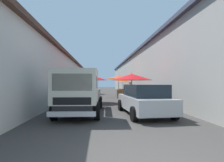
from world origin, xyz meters
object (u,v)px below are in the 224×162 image
fruit_stall_near_right (92,81)px  fruit_stall_mid_lane (89,81)px  fruit_stall_near_left (123,82)px  parked_scooter (149,98)px  plastic_stool (97,95)px  fruit_stall_far_right (119,80)px  hatchback_car (144,99)px  delivery_truck (79,94)px  fruit_stall_far_left (132,80)px  vendor_by_crates (76,89)px

fruit_stall_near_right → fruit_stall_mid_lane: bearing=4.6°
fruit_stall_near_right → fruit_stall_mid_lane: size_ratio=0.93×
fruit_stall_near_left → parked_scooter: bearing=-179.0°
fruit_stall_near_right → plastic_stool: 3.71m
fruit_stall_far_right → hatchback_car: bearing=-179.8°
delivery_truck → plastic_stool: (8.56, -0.72, -0.71)m
fruit_stall_near_right → delivery_truck: fruit_stall_near_right is taller
fruit_stall_near_right → fruit_stall_far_left: size_ratio=0.89×
fruit_stall_near_right → delivery_truck: (-5.13, 0.36, -0.64)m
fruit_stall_near_left → delivery_truck: 15.44m
fruit_stall_far_left → delivery_truck: size_ratio=0.54×
plastic_stool → delivery_truck: bearing=175.2°
fruit_stall_near_right → hatchback_car: size_ratio=0.59×
vendor_by_crates → parked_scooter: vendor_by_crates is taller
fruit_stall_near_right → hatchback_car: fruit_stall_near_right is taller
fruit_stall_mid_lane → parked_scooter: fruit_stall_mid_lane is taller
fruit_stall_far_right → hatchback_car: 9.63m
fruit_stall_near_left → delivery_truck: size_ratio=0.44×
fruit_stall_far_left → hatchback_car: (-2.69, -0.04, -1.00)m
fruit_stall_near_left → fruit_stall_far_right: size_ratio=0.78×
fruit_stall_far_right → hatchback_car: (-9.57, -0.03, -1.11)m
fruit_stall_far_right → parked_scooter: fruit_stall_far_right is taller
fruit_stall_far_left → fruit_stall_near_left: 11.99m
fruit_stall_mid_lane → hatchback_car: bearing=-166.9°
delivery_truck → parked_scooter: size_ratio=2.96×
fruit_stall_far_left → fruit_stall_mid_lane: bearing=15.7°
vendor_by_crates → hatchback_car: bearing=-153.2°
fruit_stall_far_left → plastic_stool: (5.65, 2.30, -1.41)m
delivery_truck → parked_scooter: delivery_truck is taller
fruit_stall_near_left → plastic_stool: bearing=150.9°
fruit_stall_far_right → hatchback_car: size_ratio=0.71×
vendor_by_crates → parked_scooter: 7.94m
vendor_by_crates → plastic_stool: size_ratio=3.59×
fruit_stall_near_right → fruit_stall_mid_lane: (10.12, 0.81, 0.11)m
delivery_truck → plastic_stool: size_ratio=11.48×
hatchback_car → plastic_stool: hatchback_car is taller
plastic_stool → fruit_stall_far_left: bearing=-157.8°
hatchback_car → delivery_truck: delivery_truck is taller
fruit_stall_far_left → fruit_stall_near_left: bearing=-5.7°
fruit_stall_far_left → parked_scooter: fruit_stall_far_left is taller
fruit_stall_near_right → hatchback_car: (-4.91, -2.70, -0.94)m
vendor_by_crates → plastic_stool: (-0.50, -2.12, -0.57)m
fruit_stall_mid_lane → fruit_stall_far_right: size_ratio=0.90×
fruit_stall_near_right → plastic_stool: size_ratio=5.45×
fruit_stall_mid_lane → hatchback_car: size_ratio=0.63×
fruit_stall_near_right → fruit_stall_mid_lane: fruit_stall_mid_lane is taller
fruit_stall_near_right → parked_scooter: size_ratio=1.41×
plastic_stool → fruit_stall_near_right: bearing=174.0°
fruit_stall_near_right → plastic_stool: fruit_stall_near_right is taller
fruit_stall_far_right → fruit_stall_near_left: bearing=-13.2°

